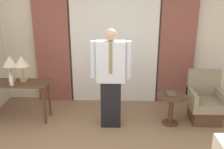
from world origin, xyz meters
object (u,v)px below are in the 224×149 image
table_lamp_left (10,62)px  side_table (171,104)px  desk (17,89)px  table_lamp_right (22,62)px  book (171,94)px  armchair (205,103)px  person (111,76)px  bottle_near_edge (11,80)px

table_lamp_left → side_table: (2.96, -0.18, -0.73)m
desk → table_lamp_right: 0.51m
book → armchair: bearing=11.2°
table_lamp_right → person: 1.68m
table_lamp_left → table_lamp_right: 0.22m
desk → armchair: (3.52, 0.06, -0.28)m
table_lamp_left → person: (1.86, -0.27, -0.16)m
person → side_table: bearing=5.0°
armchair → book: 0.73m
bottle_near_edge → armchair: size_ratio=0.24×
table_lamp_left → table_lamp_right: bearing=0.0°
armchair → side_table: bearing=-166.6°
bottle_near_edge → side_table: size_ratio=0.40×
bottle_near_edge → armchair: bearing=3.3°
bottle_near_edge → person: person is taller
book → table_lamp_right: bearing=176.8°
desk → bottle_near_edge: size_ratio=5.17×
desk → side_table: (2.86, -0.10, -0.23)m
table_lamp_left → book: (2.95, -0.15, -0.53)m
bottle_near_edge → side_table: (2.88, 0.04, -0.46)m
person → armchair: (1.76, 0.25, -0.62)m
bottle_near_edge → person: size_ratio=0.13×
table_lamp_right → side_table: 2.85m
desk → side_table: desk is taller
table_lamp_right → book: bearing=-3.2°
table_lamp_right → book: table_lamp_right is taller
side_table → bottle_near_edge: bearing=-179.1°
table_lamp_left → side_table: bearing=-3.4°
table_lamp_left → table_lamp_right: same height
table_lamp_left → person: size_ratio=0.27×
bottle_near_edge → side_table: bottle_near_edge is taller
table_lamp_left → armchair: size_ratio=0.51×
desk → armchair: 3.53m
desk → person: (1.76, -0.19, 0.34)m
table_lamp_left → desk: bearing=-36.3°
armchair → side_table: armchair is taller
armchair → bottle_near_edge: bearing=-176.7°
person → desk: bearing=173.7°
table_lamp_left → bottle_near_edge: bearing=-69.9°
table_lamp_left → armchair: bearing=-0.3°
desk → side_table: bearing=-2.0°
book → person: bearing=-173.7°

